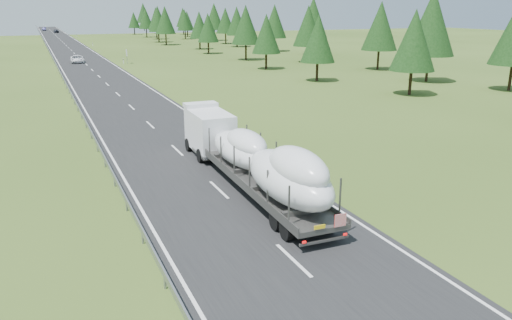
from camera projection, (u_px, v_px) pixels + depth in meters
name	position (u px, v px, depth m)	size (l,w,h in m)	color
ground	(293.00, 260.00, 20.30)	(400.00, 400.00, 0.00)	#374E1A
road_surface	(77.00, 56.00, 107.90)	(10.00, 400.00, 0.02)	black
guardrail	(51.00, 54.00, 105.63)	(0.10, 400.00, 0.76)	slate
marker_posts	(84.00, 39.00, 158.42)	(0.13, 350.08, 1.00)	silver
highway_sign	(127.00, 54.00, 92.63)	(0.08, 0.90, 2.60)	slate
tree_line_right	(261.00, 22.00, 111.98)	(28.48, 262.21, 12.47)	black
boat_truck	(252.00, 156.00, 27.74)	(2.88, 18.21, 3.78)	white
distant_van	(77.00, 59.00, 94.30)	(2.35, 5.10, 1.42)	white
distant_car_dark	(56.00, 31.00, 212.49)	(1.71, 4.24, 1.45)	black
distant_car_blue	(44.00, 29.00, 233.76)	(1.54, 4.41, 1.45)	#1A1B4A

